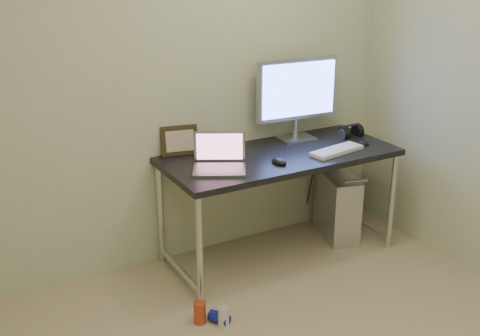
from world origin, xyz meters
name	(u,v)px	position (x,y,z in m)	size (l,w,h in m)	color
wall_back	(154,81)	(0.00, 1.75, 1.25)	(3.50, 0.02, 2.50)	beige
desk	(280,165)	(0.73, 1.41, 0.67)	(1.57, 0.69, 0.75)	black
tower_computer	(337,205)	(1.27, 1.45, 0.24)	(0.33, 0.50, 0.51)	silver
cable_a	(312,176)	(1.22, 1.70, 0.40)	(0.01, 0.01, 0.70)	black
cable_b	(323,177)	(1.31, 1.68, 0.38)	(0.01, 0.01, 0.72)	black
can_red	(200,313)	(-0.11, 0.93, 0.07)	(0.07, 0.07, 0.13)	#BE3F22
can_white	(223,317)	(0.00, 0.84, 0.06)	(0.06, 0.06, 0.12)	silver
can_blue	(219,318)	(-0.01, 0.87, 0.03)	(0.07, 0.07, 0.12)	#141FA6
laptop	(220,161)	(0.25, 1.34, 0.80)	(0.40, 0.38, 0.22)	#A4A5AB
monitor	(297,93)	(0.99, 1.61, 1.09)	(0.62, 0.19, 0.58)	#A4A5AB
keyboard	(337,151)	(1.07, 1.24, 0.76)	(0.40, 0.13, 0.02)	white
mouse_right	(363,142)	(1.35, 1.29, 0.77)	(0.06, 0.10, 0.03)	black
mouse_left	(279,160)	(0.62, 1.25, 0.77)	(0.08, 0.12, 0.04)	black
headphones	(351,132)	(1.38, 1.48, 0.78)	(0.17, 0.11, 0.11)	black
picture_frame	(179,140)	(0.14, 1.71, 0.85)	(0.24, 0.03, 0.20)	#2D2313
webcam	(213,139)	(0.36, 1.66, 0.84)	(0.05, 0.04, 0.12)	silver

